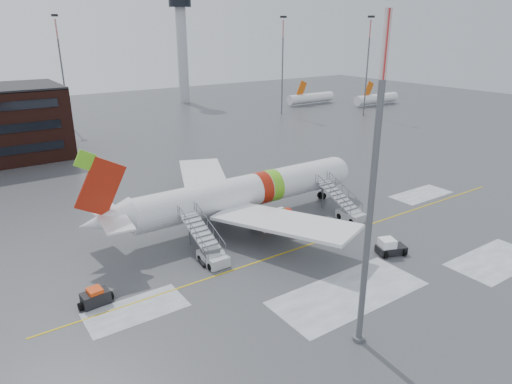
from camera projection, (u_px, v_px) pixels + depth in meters
ground at (322, 235)px, 50.17m from camera, size 260.00×260.00×0.00m
airliner at (239, 193)px, 52.78m from camera, size 35.03×32.97×11.18m
airstair_fwd at (347, 210)px, 54.36m from camera, size 2.05×7.70×3.48m
airstair_aft at (209, 250)px, 44.41m from camera, size 2.05×7.70×3.48m
pushback_tug at (390, 247)px, 45.83m from camera, size 3.24×2.85×1.65m
uld_container at (210, 255)px, 44.03m from camera, size 2.29×1.81×1.70m
baggage_tractor at (96, 298)px, 37.40m from camera, size 2.90×1.49×1.48m
light_mast_near at (373, 182)px, 29.19m from camera, size 1.20×1.20×23.52m
control_tower at (182, 38)px, 133.40m from camera, size 6.40×6.40×30.00m
light_mast_far_ne at (283, 60)px, 115.89m from camera, size 1.20×1.20×24.25m
light_mast_far_n at (61, 64)px, 101.66m from camera, size 1.20×1.20×24.25m
light_mast_far_e at (368, 60)px, 113.56m from camera, size 1.20×1.20×24.25m
distant_aircraft at (333, 106)px, 133.06m from camera, size 35.00×18.00×8.00m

